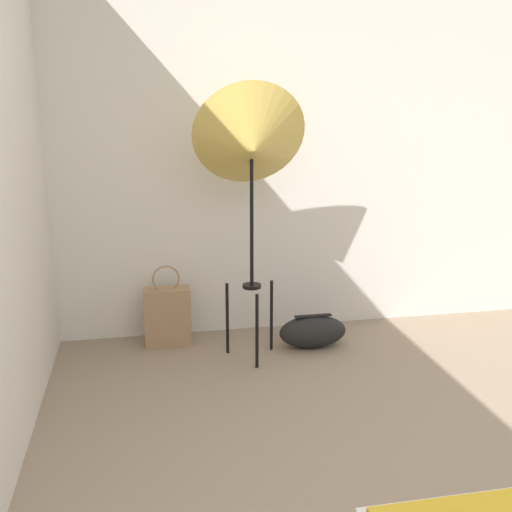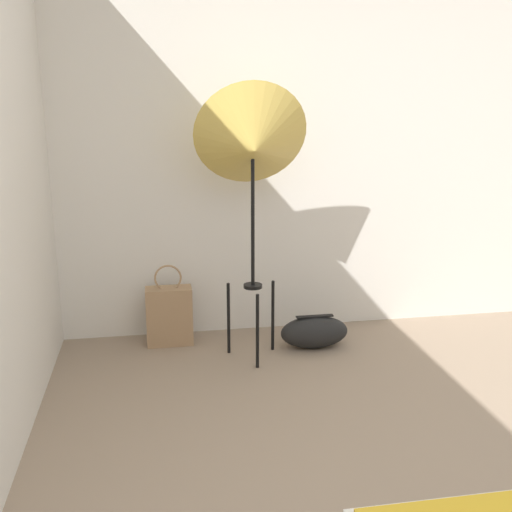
% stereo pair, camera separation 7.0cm
% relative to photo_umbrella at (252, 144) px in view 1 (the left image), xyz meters
% --- Properties ---
extents(wall_back, '(8.00, 0.05, 2.60)m').
position_rel_photo_umbrella_xyz_m(wall_back, '(0.39, 0.50, -0.01)').
color(wall_back, silver).
rests_on(wall_back, ground_plane).
extents(photo_umbrella, '(0.67, 0.47, 1.66)m').
position_rel_photo_umbrella_xyz_m(photo_umbrella, '(0.00, 0.00, 0.00)').
color(photo_umbrella, black).
rests_on(photo_umbrella, ground_plane).
extents(tote_bag, '(0.30, 0.14, 0.54)m').
position_rel_photo_umbrella_xyz_m(tote_bag, '(-0.50, 0.29, -1.11)').
color(tote_bag, '#9E7A56').
rests_on(tote_bag, ground_plane).
extents(duffel_bag, '(0.44, 0.21, 0.22)m').
position_rel_photo_umbrella_xyz_m(duffel_bag, '(0.41, 0.07, -1.20)').
color(duffel_bag, black).
rests_on(duffel_bag, ground_plane).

